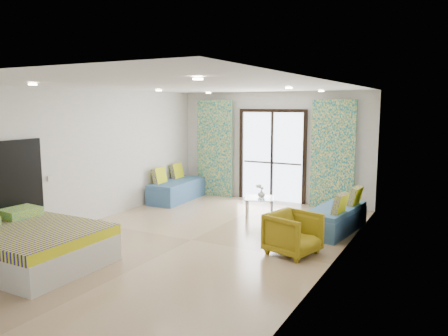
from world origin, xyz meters
The scene contains 22 objects.
floor centered at (0.00, 0.00, 0.00)m, with size 5.00×7.50×0.01m, color #9B7D5D, non-canonical shape.
ceiling centered at (0.00, 0.00, 2.70)m, with size 5.00×7.50×0.01m, color silver, non-canonical shape.
wall_back centered at (0.00, 3.75, 1.35)m, with size 5.00×0.01×2.70m, color silver, non-canonical shape.
wall_left centered at (-2.50, 0.00, 1.35)m, with size 0.01×7.50×2.70m, color silver, non-canonical shape.
wall_right centered at (2.50, 0.00, 1.35)m, with size 0.01×7.50×2.70m, color silver, non-canonical shape.
balcony_door centered at (0.00, 3.72, 1.26)m, with size 1.76×0.08×2.28m.
balcony_rail centered at (0.00, 3.73, 0.95)m, with size 1.52×0.03×0.04m, color #595451.
curtain_left centered at (-1.55, 3.57, 1.25)m, with size 1.00×0.10×2.50m, color white.
curtain_right centered at (1.55, 3.57, 1.25)m, with size 1.00×0.10×2.50m, color white.
downlight_a centered at (-1.40, -2.00, 2.67)m, with size 0.12×0.12×0.02m, color #FFE0B2.
downlight_b centered at (1.40, -2.00, 2.67)m, with size 0.12×0.12×0.02m, color #FFE0B2.
downlight_c centered at (-1.40, 1.00, 2.67)m, with size 0.12×0.12×0.02m, color #FFE0B2.
downlight_d centered at (1.40, 1.00, 2.67)m, with size 0.12×0.12×0.02m, color #FFE0B2.
downlight_e centered at (-1.40, 3.00, 2.67)m, with size 0.12×0.12×0.02m, color #FFE0B2.
downlight_f centered at (1.40, 3.00, 2.67)m, with size 0.12×0.12×0.02m, color #FFE0B2.
switch_plate centered at (-2.47, -0.91, 1.05)m, with size 0.02×0.10×0.10m, color silver.
bed centered at (-1.48, -2.16, 0.29)m, with size 2.04×1.67×0.70m.
daybed_left centered at (-2.12, 2.61, 0.27)m, with size 0.81×1.81×0.87m.
daybed_right centered at (2.11, 1.75, 0.26)m, with size 0.87×1.75×0.83m.
coffee_table centered at (0.37, 2.15, 0.36)m, with size 0.79×0.79×0.70m.
vase centered at (0.39, 2.18, 0.48)m, with size 0.16×0.17×0.16m, color white.
armchair centered at (1.83, 0.16, 0.37)m, with size 0.72×0.68×0.75m, color olive.
Camera 1 is at (4.07, -6.31, 2.38)m, focal length 35.00 mm.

